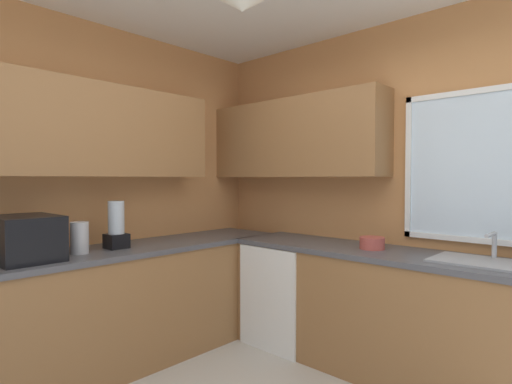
{
  "coord_description": "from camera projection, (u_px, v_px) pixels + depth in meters",
  "views": [
    {
      "loc": [
        1.32,
        -1.32,
        1.43
      ],
      "look_at": [
        -0.63,
        0.76,
        1.34
      ],
      "focal_mm": 28.51,
      "sensor_mm": 36.0,
      "label": 1
    }
  ],
  "objects": [
    {
      "name": "dishwasher",
      "position": [
        288.0,
        293.0,
        3.57
      ],
      "size": [
        0.6,
        0.6,
        0.86
      ],
      "primitive_type": "cube",
      "color": "white",
      "rests_on": "ground_plane"
    },
    {
      "name": "counter_run_back",
      "position": [
        414.0,
        318.0,
        2.84
      ],
      "size": [
        2.92,
        0.65,
        0.91
      ],
      "color": "olive",
      "rests_on": "ground_plane"
    },
    {
      "name": "bowl",
      "position": [
        372.0,
        243.0,
        3.05
      ],
      "size": [
        0.18,
        0.18,
        0.09
      ],
      "primitive_type": "cylinder",
      "color": "#B74C42",
      "rests_on": "counter_run_back"
    },
    {
      "name": "kettle",
      "position": [
        80.0,
        238.0,
        2.85
      ],
      "size": [
        0.12,
        0.12,
        0.22
      ],
      "primitive_type": "cylinder",
      "color": "#B7B7BC",
      "rests_on": "counter_run_left"
    },
    {
      "name": "microwave",
      "position": [
        25.0,
        238.0,
        2.62
      ],
      "size": [
        0.48,
        0.36,
        0.29
      ],
      "primitive_type": "cube",
      "color": "black",
      "rests_on": "counter_run_left"
    },
    {
      "name": "sink_assembly",
      "position": [
        488.0,
        262.0,
        2.52
      ],
      "size": [
        0.63,
        0.4,
        0.19
      ],
      "color": "#9EA0A5",
      "rests_on": "counter_run_back"
    },
    {
      "name": "counter_run_left",
      "position": [
        92.0,
        313.0,
        2.95
      ],
      "size": [
        0.65,
        3.33,
        0.91
      ],
      "color": "olive",
      "rests_on": "ground_plane"
    },
    {
      "name": "blender_appliance",
      "position": [
        116.0,
        227.0,
        3.08
      ],
      "size": [
        0.15,
        0.15,
        0.36
      ],
      "color": "black",
      "rests_on": "counter_run_left"
    },
    {
      "name": "room_shell",
      "position": [
        218.0,
        115.0,
        2.8
      ],
      "size": [
        3.83,
        3.72,
        2.74
      ],
      "color": "#C6844C",
      "rests_on": "ground_plane"
    }
  ]
}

